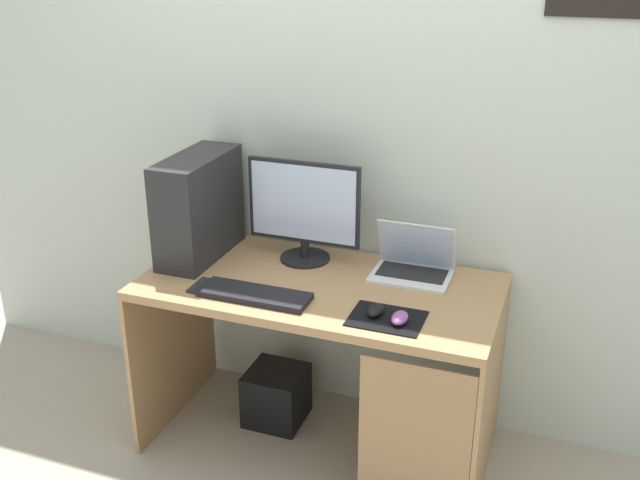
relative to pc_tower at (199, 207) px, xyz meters
name	(u,v)px	position (x,y,z in m)	size (l,w,h in m)	color
ground_plane	(320,441)	(0.56, -0.08, -0.97)	(8.00, 8.00, 0.00)	#9E9384
wall_back	(353,122)	(0.57, 0.30, 0.33)	(4.00, 0.05, 2.60)	beige
desk	(323,320)	(0.58, -0.09, -0.37)	(1.39, 0.69, 0.75)	#A37A51
pc_tower	(199,207)	(0.00, 0.00, 0.00)	(0.19, 0.46, 0.43)	#232326
monitor	(304,211)	(0.43, 0.10, 0.00)	(0.47, 0.21, 0.42)	black
laptop	(413,265)	(0.88, 0.11, -0.17)	(0.31, 0.22, 0.21)	silver
keyboard	(255,295)	(0.38, -0.29, -0.20)	(0.42, 0.14, 0.02)	black
mousepad	(387,318)	(0.88, -0.28, -0.21)	(0.26, 0.20, 0.01)	black
mouse_left	(375,310)	(0.84, -0.27, -0.19)	(0.06, 0.10, 0.03)	black
mouse_right	(400,318)	(0.93, -0.29, -0.19)	(0.06, 0.10, 0.03)	#8C4C99
cell_phone	(202,286)	(0.15, -0.28, -0.21)	(0.07, 0.13, 0.01)	#232326
subwoofer	(276,395)	(0.32, 0.00, -0.85)	(0.25, 0.25, 0.25)	black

